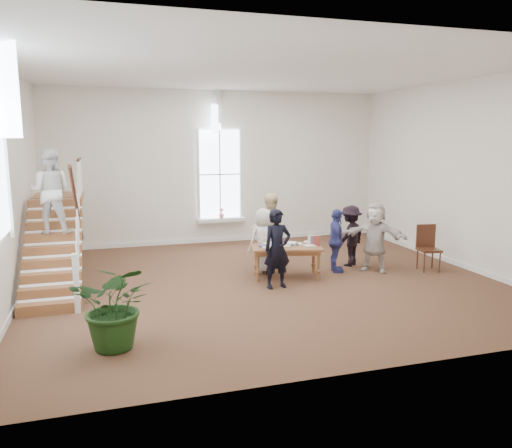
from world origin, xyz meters
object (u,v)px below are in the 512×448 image
object	(u,v)px
woman_cluster_b	(350,236)
side_chair	(428,245)
library_table	(287,250)
floor_plant	(116,305)
police_officer	(277,249)
elderly_woman	(264,241)
woman_cluster_c	(375,237)
woman_cluster_a	(336,241)
person_yellow	(269,230)

from	to	relation	value
woman_cluster_b	side_chair	world-z (taller)	woman_cluster_b
library_table	floor_plant	bearing A→B (deg)	-130.02
library_table	police_officer	size ratio (longest dim) A/B	1.00
elderly_woman	woman_cluster_c	size ratio (longest dim) A/B	0.92
police_officer	woman_cluster_b	world-z (taller)	police_officer
police_officer	woman_cluster_a	xyz separation A→B (m)	(1.74, 0.79, -0.09)
library_table	woman_cluster_a	xyz separation A→B (m)	(1.28, 0.14, 0.11)
floor_plant	woman_cluster_b	bearing A→B (deg)	31.54
woman_cluster_a	floor_plant	bearing A→B (deg)	137.15
police_officer	person_yellow	xyz separation A→B (m)	(0.40, 1.75, 0.07)
person_yellow	woman_cluster_a	size ratio (longest dim) A/B	1.21
elderly_woman	woman_cluster_b	distance (m)	2.24
elderly_woman	woman_cluster_c	distance (m)	2.62
woman_cluster_b	woman_cluster_a	bearing A→B (deg)	6.00
person_yellow	woman_cluster_c	size ratio (longest dim) A/B	1.10
person_yellow	floor_plant	world-z (taller)	person_yellow
floor_plant	elderly_woman	bearing A→B (deg)	45.54
woman_cluster_a	floor_plant	xyz separation A→B (m)	(-5.04, -3.01, -0.08)
person_yellow	woman_cluster_b	size ratio (longest dim) A/B	1.21
woman_cluster_a	woman_cluster_b	distance (m)	0.75
police_officer	woman_cluster_b	bearing A→B (deg)	20.84
library_table	side_chair	world-z (taller)	side_chair
woman_cluster_c	side_chair	size ratio (longest dim) A/B	1.52
woman_cluster_b	library_table	bearing A→B (deg)	-13.56
person_yellow	floor_plant	distance (m)	5.43
person_yellow	woman_cluster_c	distance (m)	2.52
woman_cluster_b	police_officer	bearing A→B (deg)	-2.84
library_table	person_yellow	size ratio (longest dim) A/B	0.92
person_yellow	woman_cluster_a	world-z (taller)	person_yellow
floor_plant	woman_cluster_c	bearing A→B (deg)	25.33
woman_cluster_c	floor_plant	size ratio (longest dim) A/B	1.23
elderly_woman	police_officer	bearing A→B (deg)	76.99
police_officer	woman_cluster_a	bearing A→B (deg)	17.38
elderly_woman	library_table	bearing A→B (deg)	112.47
police_officer	person_yellow	world-z (taller)	person_yellow
police_officer	woman_cluster_c	size ratio (longest dim) A/B	1.02
library_table	woman_cluster_a	distance (m)	1.29
library_table	person_yellow	distance (m)	1.13
police_officer	side_chair	bearing A→B (deg)	-2.18
person_yellow	side_chair	size ratio (longest dim) A/B	1.67
elderly_woman	person_yellow	bearing A→B (deg)	-129.40
library_table	woman_cluster_b	bearing A→B (deg)	29.88
police_officer	woman_cluster_c	bearing A→B (deg)	5.50
elderly_woman	woman_cluster_c	world-z (taller)	woman_cluster_c
elderly_woman	woman_cluster_a	xyz separation A→B (m)	(1.64, -0.46, -0.01)
library_table	elderly_woman	distance (m)	0.70
woman_cluster_a	side_chair	bearing A→B (deg)	-85.37
woman_cluster_a	floor_plant	size ratio (longest dim) A/B	1.12
side_chair	elderly_woman	bearing A→B (deg)	176.76
woman_cluster_a	person_yellow	bearing A→B (deg)	70.68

